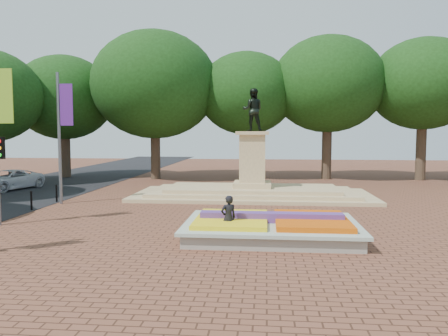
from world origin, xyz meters
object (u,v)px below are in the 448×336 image
object	(u,v)px
monument	(252,182)
van	(8,180)
pedestrian	(228,218)
flower_bed	(272,227)

from	to	relation	value
monument	van	distance (m)	16.42
monument	van	world-z (taller)	monument
monument	pedestrian	distance (m)	10.62
pedestrian	monument	bearing A→B (deg)	-121.57
flower_bed	monument	bearing A→B (deg)	95.87
pedestrian	van	bearing A→B (deg)	-66.38
flower_bed	monument	distance (m)	10.07
van	pedestrian	distance (m)	19.98
van	pedestrian	xyz separation A→B (m)	(15.82, -12.20, 0.14)
monument	van	xyz separation A→B (m)	(-16.34, 1.59, -0.22)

